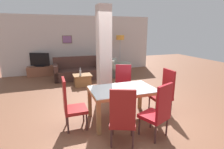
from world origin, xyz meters
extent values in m
plane|color=brown|center=(0.00, 0.00, 0.00)|extent=(18.00, 18.00, 0.00)
cube|color=beige|center=(0.00, 5.21, 1.35)|extent=(7.20, 0.06, 2.70)
cube|color=brown|center=(-0.69, 5.17, 1.60)|extent=(0.44, 0.02, 0.36)
cube|color=#8C598C|center=(-0.69, 5.15, 1.60)|extent=(0.40, 0.01, 0.32)
cube|color=beige|center=(-0.04, 1.32, 1.35)|extent=(0.36, 0.40, 2.70)
cube|color=#A57646|center=(0.00, -0.43, 0.72)|extent=(1.46, 0.06, 0.06)
cube|color=#A57646|center=(0.00, 0.43, 0.72)|extent=(1.46, 0.06, 0.06)
cube|color=#A57646|center=(-0.70, 0.00, 0.72)|extent=(0.06, 0.81, 0.06)
cube|color=#A57646|center=(0.70, 0.00, 0.72)|extent=(0.06, 0.81, 0.06)
cube|color=silver|center=(0.00, 0.00, 0.75)|extent=(1.44, 0.91, 0.01)
cube|color=#A57646|center=(-0.68, -0.41, 0.34)|extent=(0.08, 0.08, 0.69)
cube|color=#A57646|center=(0.68, -0.41, 0.34)|extent=(0.08, 0.08, 0.69)
cube|color=#A57646|center=(-0.68, 0.41, 0.34)|extent=(0.08, 0.08, 0.69)
cube|color=#A57646|center=(0.68, 0.41, 0.34)|extent=(0.08, 0.08, 0.69)
cube|color=maroon|center=(0.33, -0.79, 0.41)|extent=(0.60, 0.60, 0.07)
cube|color=maroon|center=(0.41, -0.98, 0.77)|extent=(0.42, 0.21, 0.66)
cylinder|color=#4D2B29|center=(0.08, -0.69, 0.19)|extent=(0.04, 0.04, 0.38)
cylinder|color=#4D2B29|center=(0.43, -0.55, 0.19)|extent=(0.04, 0.04, 0.38)
cylinder|color=#4D2B29|center=(0.22, -1.04, 0.19)|extent=(0.04, 0.04, 0.38)
cylinder|color=#4D2B29|center=(0.58, -0.90, 0.19)|extent=(0.04, 0.04, 0.38)
cube|color=maroon|center=(1.02, 0.00, 0.41)|extent=(0.46, 0.46, 0.07)
cube|color=maroon|center=(1.23, 0.00, 0.77)|extent=(0.05, 0.44, 0.66)
cylinder|color=#4D2B29|center=(0.83, -0.19, 0.19)|extent=(0.04, 0.04, 0.38)
cylinder|color=#4D2B29|center=(0.83, 0.19, 0.19)|extent=(0.04, 0.04, 0.38)
cylinder|color=#4D2B29|center=(1.21, -0.19, 0.19)|extent=(0.04, 0.04, 0.38)
cylinder|color=#4D2B29|center=(1.21, 0.19, 0.19)|extent=(0.04, 0.04, 0.38)
cube|color=maroon|center=(0.33, 0.75, 0.41)|extent=(0.61, 0.61, 0.07)
cube|color=maroon|center=(0.41, 0.94, 0.77)|extent=(0.42, 0.22, 0.66)
cylinder|color=#4D2B29|center=(0.43, 0.50, 0.19)|extent=(0.04, 0.04, 0.38)
cylinder|color=#4D2B29|center=(0.08, 0.65, 0.19)|extent=(0.04, 0.04, 0.38)
cylinder|color=#4D2B29|center=(0.58, 0.85, 0.19)|extent=(0.04, 0.04, 0.38)
cylinder|color=#4D2B29|center=(0.23, 1.00, 0.19)|extent=(0.04, 0.04, 0.38)
cube|color=maroon|center=(-0.33, -0.79, 0.41)|extent=(0.60, 0.60, 0.07)
cube|color=maroon|center=(-0.41, -0.98, 0.77)|extent=(0.42, 0.21, 0.66)
cylinder|color=#4D2B29|center=(-0.43, -0.54, 0.19)|extent=(0.04, 0.04, 0.38)
cylinder|color=#4D2B29|center=(-0.08, -0.68, 0.19)|extent=(0.04, 0.04, 0.38)
cylinder|color=#4D2B29|center=(-0.58, -0.89, 0.19)|extent=(0.04, 0.04, 0.38)
cylinder|color=#4D2B29|center=(-0.23, -1.03, 0.19)|extent=(0.04, 0.04, 0.38)
cube|color=maroon|center=(-1.07, 0.00, 0.41)|extent=(0.46, 0.46, 0.07)
cube|color=maroon|center=(-1.27, 0.00, 0.77)|extent=(0.05, 0.44, 0.66)
cylinder|color=#4D2B29|center=(-0.88, 0.19, 0.19)|extent=(0.04, 0.04, 0.38)
cylinder|color=#4D2B29|center=(-0.88, -0.19, 0.19)|extent=(0.04, 0.04, 0.38)
cylinder|color=#4D2B29|center=(-1.26, 0.19, 0.19)|extent=(0.04, 0.04, 0.38)
cylinder|color=#4D2B29|center=(-1.26, -0.19, 0.19)|extent=(0.04, 0.04, 0.38)
cube|color=#452B25|center=(-0.43, 3.85, 0.21)|extent=(2.00, 0.86, 0.42)
cube|color=#452B25|center=(-0.43, 4.19, 0.67)|extent=(2.00, 0.18, 0.50)
cube|color=#452B25|center=(0.49, 3.85, 0.35)|extent=(0.16, 0.86, 0.69)
cube|color=#452B25|center=(-1.34, 3.85, 0.35)|extent=(0.16, 0.86, 0.69)
cube|color=#9FA496|center=(1.44, 3.66, 0.20)|extent=(1.17, 1.18, 0.40)
cube|color=#9FA496|center=(1.14, 3.82, 0.58)|extent=(0.58, 0.86, 0.36)
cube|color=#9FA496|center=(1.61, 3.98, 0.30)|extent=(0.82, 0.53, 0.60)
cube|color=#9FA496|center=(1.26, 3.33, 0.30)|extent=(0.82, 0.53, 0.60)
cube|color=brown|center=(-0.43, 2.87, 0.40)|extent=(0.67, 0.53, 0.04)
cube|color=brown|center=(-0.43, 2.87, 0.19)|extent=(0.59, 0.45, 0.38)
cylinder|color=#B2B7BC|center=(-0.51, 2.77, 0.52)|extent=(0.07, 0.07, 0.20)
cylinder|color=#B2B7BC|center=(-0.51, 2.77, 0.66)|extent=(0.03, 0.03, 0.07)
cylinder|color=#B7B7BC|center=(-0.51, 2.77, 0.70)|extent=(0.03, 0.03, 0.01)
cube|color=brown|center=(-1.97, 4.93, 0.22)|extent=(1.15, 0.40, 0.44)
cube|color=black|center=(-1.97, 4.93, 0.45)|extent=(0.40, 0.33, 0.03)
cube|color=black|center=(-1.97, 4.93, 0.76)|extent=(0.83, 0.41, 0.58)
cylinder|color=#B7B7BC|center=(1.84, 4.76, 0.01)|extent=(0.35, 0.35, 0.02)
cylinder|color=#B7B7BC|center=(1.84, 4.76, 0.79)|extent=(0.04, 0.04, 1.54)
cylinder|color=#F29E38|center=(1.84, 4.76, 1.67)|extent=(0.39, 0.39, 0.22)
camera|label=1|loc=(-1.46, -3.44, 2.04)|focal=28.00mm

